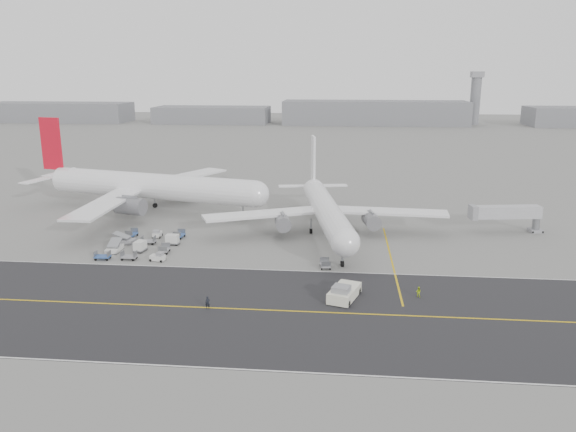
# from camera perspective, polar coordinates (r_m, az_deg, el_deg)

# --- Properties ---
(ground) EXTENTS (700.00, 700.00, 0.00)m
(ground) POSITION_cam_1_polar(r_m,az_deg,el_deg) (95.80, -7.53, -4.82)
(ground) COLOR gray
(ground) RESTS_ON ground
(taxiway) EXTENTS (220.00, 59.00, 0.03)m
(taxiway) POSITION_cam_1_polar(r_m,az_deg,el_deg) (78.42, -6.86, -9.28)
(taxiway) COLOR #2A2A2D
(taxiway) RESTS_ON ground
(horizon_buildings) EXTENTS (520.00, 28.00, 28.00)m
(horizon_buildings) POSITION_cam_1_polar(r_m,az_deg,el_deg) (349.50, 7.07, 9.24)
(horizon_buildings) COLOR gray
(horizon_buildings) RESTS_ON ground
(control_tower) EXTENTS (7.00, 7.00, 31.25)m
(control_tower) POSITION_cam_1_polar(r_m,az_deg,el_deg) (362.00, 18.50, 11.38)
(control_tower) COLOR gray
(control_tower) RESTS_ON ground
(airliner_a) EXTENTS (59.35, 58.02, 20.84)m
(airliner_a) POSITION_cam_1_polar(r_m,az_deg,el_deg) (132.74, -14.17, 2.99)
(airliner_a) COLOR white
(airliner_a) RESTS_ON ground
(airliner_b) EXTENTS (48.16, 49.09, 17.05)m
(airliner_b) POSITION_cam_1_polar(r_m,az_deg,el_deg) (111.26, 3.86, 0.66)
(airliner_b) COLOR white
(airliner_b) RESTS_ON ground
(pushback_tug) EXTENTS (5.03, 8.74, 2.48)m
(pushback_tug) POSITION_cam_1_polar(r_m,az_deg,el_deg) (80.76, 5.70, -7.75)
(pushback_tug) COLOR white
(pushback_tug) RESTS_ON ground
(jet_bridge) EXTENTS (15.08, 4.89, 5.63)m
(jet_bridge) POSITION_cam_1_polar(r_m,az_deg,el_deg) (120.17, 21.30, 0.24)
(jet_bridge) COLOR gray
(jet_bridge) RESTS_ON ground
(gse_cluster) EXTENTS (18.64, 22.42, 2.01)m
(gse_cluster) POSITION_cam_1_polar(r_m,az_deg,el_deg) (106.53, -14.45, -3.16)
(gse_cluster) COLOR #95959A
(gse_cluster) RESTS_ON ground
(stray_dolly) EXTENTS (1.93, 2.75, 1.56)m
(stray_dolly) POSITION_cam_1_polar(r_m,az_deg,el_deg) (93.14, 3.79, -5.29)
(stray_dolly) COLOR silver
(stray_dolly) RESTS_ON ground
(ground_crew_a) EXTENTS (0.69, 0.50, 1.77)m
(ground_crew_a) POSITION_cam_1_polar(r_m,az_deg,el_deg) (78.17, -8.17, -8.71)
(ground_crew_a) COLOR black
(ground_crew_a) RESTS_ON ground
(ground_crew_b) EXTENTS (0.88, 0.76, 1.56)m
(ground_crew_b) POSITION_cam_1_polar(r_m,az_deg,el_deg) (83.37, 13.10, -7.51)
(ground_crew_b) COLOR #A2C216
(ground_crew_b) RESTS_ON ground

